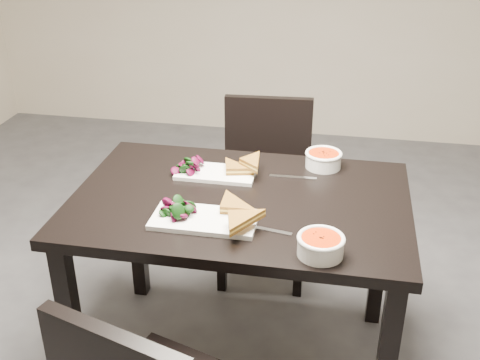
{
  "coord_description": "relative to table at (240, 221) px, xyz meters",
  "views": [
    {
      "loc": [
        0.21,
        -1.79,
        1.76
      ],
      "look_at": [
        -0.13,
        0.03,
        0.82
      ],
      "focal_mm": 44.25,
      "sensor_mm": 36.0,
      "label": 1
    }
  ],
  "objects": [
    {
      "name": "chair_far",
      "position": [
        -0.01,
        0.7,
        -0.17
      ],
      "size": [
        0.45,
        0.45,
        0.85
      ],
      "rotation": [
        0.0,
        0.0,
        0.07
      ],
      "color": "black",
      "rests_on": "ground"
    },
    {
      "name": "table",
      "position": [
        0.0,
        0.0,
        0.0
      ],
      "size": [
        1.2,
        0.8,
        0.75
      ],
      "color": "black",
      "rests_on": "ground"
    },
    {
      "name": "sandwich_near",
      "position": [
        -0.02,
        -0.17,
        0.14
      ],
      "size": [
        0.18,
        0.13,
        0.06
      ],
      "primitive_type": null,
      "rotation": [
        0.0,
        0.0,
        0.02
      ],
      "color": "#AD7024",
      "rests_on": "plate_near"
    },
    {
      "name": "cutlery_near",
      "position": [
        0.12,
        -0.2,
        0.1
      ],
      "size": [
        0.18,
        0.05,
        0.0
      ],
      "primitive_type": "cube",
      "rotation": [
        0.0,
        0.0,
        -0.18
      ],
      "color": "silver",
      "rests_on": "table"
    },
    {
      "name": "sandwich_far",
      "position": [
        -0.06,
        0.15,
        0.14
      ],
      "size": [
        0.17,
        0.14,
        0.05
      ],
      "primitive_type": null,
      "rotation": [
        0.0,
        0.0,
        0.22
      ],
      "color": "#AD7024",
      "rests_on": "plate_far"
    },
    {
      "name": "soup_bowl_far",
      "position": [
        0.28,
        0.31,
        0.14
      ],
      "size": [
        0.15,
        0.15,
        0.07
      ],
      "color": "white",
      "rests_on": "table"
    },
    {
      "name": "plate_far",
      "position": [
        -0.12,
        0.16,
        0.11
      ],
      "size": [
        0.3,
        0.15,
        0.02
      ],
      "primitive_type": "cube",
      "color": "white",
      "rests_on": "table"
    },
    {
      "name": "plate_near",
      "position": [
        -0.08,
        -0.19,
        0.11
      ],
      "size": [
        0.35,
        0.17,
        0.02
      ],
      "primitive_type": "cube",
      "color": "white",
      "rests_on": "table"
    },
    {
      "name": "soup_bowl_near",
      "position": [
        0.3,
        -0.31,
        0.14
      ],
      "size": [
        0.15,
        0.15,
        0.07
      ],
      "color": "white",
      "rests_on": "table"
    },
    {
      "name": "salad_far",
      "position": [
        -0.22,
        0.16,
        0.13
      ],
      "size": [
        0.09,
        0.08,
        0.04
      ],
      "primitive_type": null,
      "color": "black",
      "rests_on": "plate_far"
    },
    {
      "name": "cutlery_far",
      "position": [
        0.17,
        0.19,
        0.1
      ],
      "size": [
        0.18,
        0.02,
        0.0
      ],
      "primitive_type": "cube",
      "rotation": [
        0.0,
        0.0,
        0.03
      ],
      "color": "silver",
      "rests_on": "table"
    },
    {
      "name": "salad_near",
      "position": [
        -0.18,
        -0.19,
        0.14
      ],
      "size": [
        0.11,
        0.1,
        0.05
      ],
      "primitive_type": null,
      "color": "black",
      "rests_on": "plate_near"
    }
  ]
}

